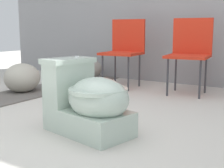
# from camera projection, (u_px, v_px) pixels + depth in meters

# --- Properties ---
(ground_plane) EXTENTS (14.00, 14.00, 0.00)m
(ground_plane) POSITION_uv_depth(u_px,v_px,m) (51.00, 132.00, 2.17)
(ground_plane) COLOR beige
(gravel_strip) EXTENTS (0.56, 8.00, 0.01)m
(gravel_strip) POSITION_uv_depth(u_px,v_px,m) (1.00, 99.00, 3.20)
(gravel_strip) COLOR #605B56
(gravel_strip) RESTS_ON ground
(toilet) EXTENTS (0.69, 0.49, 0.52)m
(toilet) POSITION_uv_depth(u_px,v_px,m) (89.00, 102.00, 2.12)
(toilet) COLOR #B2C6B7
(toilet) RESTS_ON ground
(folding_chair_left) EXTENTS (0.48, 0.48, 0.83)m
(folding_chair_left) POSITION_uv_depth(u_px,v_px,m) (125.00, 46.00, 3.87)
(folding_chair_left) COLOR red
(folding_chair_left) RESTS_ON ground
(folding_chair_middle) EXTENTS (0.49, 0.49, 0.83)m
(folding_chair_middle) POSITION_uv_depth(u_px,v_px,m) (190.00, 47.00, 3.45)
(folding_chair_middle) COLOR red
(folding_chair_middle) RESTS_ON ground
(boulder_near) EXTENTS (0.54, 0.56, 0.33)m
(boulder_near) POSITION_uv_depth(u_px,v_px,m) (22.00, 78.00, 3.54)
(boulder_near) COLOR #ADA899
(boulder_near) RESTS_ON ground
(boulder_far) EXTENTS (0.45, 0.51, 0.30)m
(boulder_far) POSITION_uv_depth(u_px,v_px,m) (88.00, 69.00, 4.46)
(boulder_far) COLOR gray
(boulder_far) RESTS_ON ground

